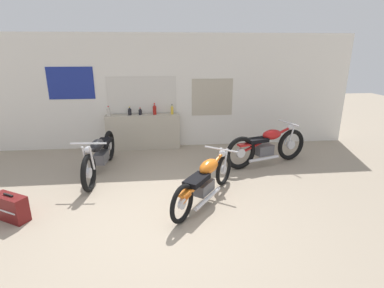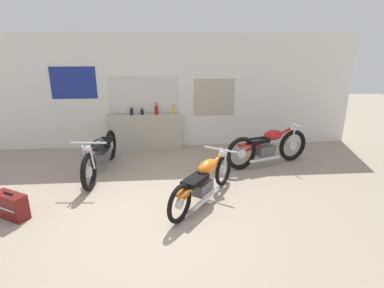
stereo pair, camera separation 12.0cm
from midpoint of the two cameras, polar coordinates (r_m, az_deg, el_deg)
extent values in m
plane|color=gray|center=(4.58, -6.45, -14.69)|extent=(24.00, 24.00, 0.00)
cube|color=silver|center=(7.61, -6.09, 9.81)|extent=(10.00, 0.06, 2.80)
cube|color=silver|center=(7.60, -8.72, 9.26)|extent=(1.64, 0.01, 0.84)
cube|color=beige|center=(7.60, -8.72, 9.26)|extent=(1.70, 0.01, 0.90)
cube|color=#B2A893|center=(7.70, 4.67, 8.87)|extent=(1.04, 0.01, 0.92)
cube|color=navy|center=(7.86, -21.25, 10.80)|extent=(1.08, 0.01, 0.76)
cube|color=#B7AD99|center=(7.65, -8.47, 2.37)|extent=(1.82, 0.28, 0.87)
cylinder|color=#B7B2A8|center=(7.58, -14.79, 5.90)|extent=(0.08, 0.08, 0.17)
cone|color=#B7B2A8|center=(7.56, -14.86, 6.72)|extent=(0.07, 0.07, 0.05)
cylinder|color=red|center=(7.55, -14.88, 6.97)|extent=(0.03, 0.03, 0.02)
cylinder|color=black|center=(7.56, -10.99, 6.04)|extent=(0.09, 0.09, 0.15)
cone|color=black|center=(7.54, -11.04, 6.75)|extent=(0.07, 0.07, 0.04)
cylinder|color=gold|center=(7.54, -11.05, 6.97)|extent=(0.03, 0.03, 0.02)
cylinder|color=black|center=(7.55, -9.04, 6.03)|extent=(0.08, 0.08, 0.13)
cone|color=black|center=(7.53, -9.07, 6.63)|extent=(0.07, 0.07, 0.03)
cylinder|color=red|center=(7.53, -9.08, 6.81)|extent=(0.03, 0.03, 0.01)
cylinder|color=maroon|center=(7.51, -6.35, 6.39)|extent=(0.09, 0.09, 0.21)
cone|color=maroon|center=(7.48, -6.39, 7.38)|extent=(0.07, 0.07, 0.06)
cylinder|color=red|center=(7.48, -6.40, 7.68)|extent=(0.03, 0.03, 0.02)
cylinder|color=gold|center=(7.50, -3.03, 6.36)|extent=(0.07, 0.07, 0.18)
cone|color=gold|center=(7.47, -3.05, 7.22)|extent=(0.06, 0.06, 0.05)
cylinder|color=black|center=(7.47, -3.05, 7.49)|extent=(0.03, 0.03, 0.02)
torus|color=black|center=(5.65, -18.49, -5.10)|extent=(0.14, 0.69, 0.68)
cylinder|color=silver|center=(5.65, -18.49, -5.10)|extent=(0.08, 0.19, 0.19)
torus|color=black|center=(7.04, -14.75, -0.21)|extent=(0.14, 0.69, 0.68)
cylinder|color=silver|center=(7.04, -14.75, -0.21)|extent=(0.08, 0.19, 0.19)
cube|color=#4C4C51|center=(6.41, -16.21, -2.29)|extent=(0.25, 0.45, 0.21)
cylinder|color=black|center=(6.35, -16.37, -0.56)|extent=(0.16, 1.41, 0.43)
ellipsoid|color=black|center=(6.13, -16.96, -0.14)|extent=(0.28, 0.54, 0.22)
cube|color=black|center=(6.55, -15.86, 0.37)|extent=(0.28, 0.54, 0.08)
cube|color=black|center=(6.91, -15.04, 0.83)|extent=(0.16, 0.32, 0.04)
cylinder|color=silver|center=(5.61, -17.92, -2.46)|extent=(0.05, 0.18, 0.49)
cylinder|color=silver|center=(5.65, -19.08, -2.44)|extent=(0.05, 0.18, 0.49)
cylinder|color=silver|center=(5.62, -18.52, 0.22)|extent=(0.64, 0.08, 0.03)
sphere|color=silver|center=(5.60, -18.60, -0.94)|extent=(0.13, 0.13, 0.13)
cylinder|color=silver|center=(6.60, -17.04, -3.07)|extent=(0.13, 0.85, 0.06)
torus|color=black|center=(7.13, 19.05, -0.27)|extent=(0.71, 0.32, 0.71)
cylinder|color=silver|center=(7.13, 19.05, -0.27)|extent=(0.21, 0.13, 0.20)
torus|color=black|center=(6.34, 9.89, -1.76)|extent=(0.71, 0.32, 0.71)
cylinder|color=silver|center=(6.34, 9.89, -1.76)|extent=(0.21, 0.13, 0.20)
cube|color=#4C4C51|center=(6.68, 14.27, -1.19)|extent=(0.43, 0.33, 0.22)
cylinder|color=#B21919|center=(6.61, 14.41, 0.56)|extent=(1.18, 0.44, 0.45)
ellipsoid|color=#B21919|center=(6.68, 15.69, 1.66)|extent=(0.51, 0.37, 0.22)
cube|color=black|center=(6.48, 13.01, 0.64)|extent=(0.51, 0.37, 0.08)
cube|color=#B21919|center=(6.32, 10.59, -0.22)|extent=(0.30, 0.22, 0.04)
cylinder|color=silver|center=(7.05, 18.54, 1.83)|extent=(0.17, 0.09, 0.52)
cylinder|color=silver|center=(6.97, 19.18, 1.57)|extent=(0.17, 0.09, 0.52)
cylinder|color=silver|center=(6.90, 18.65, 3.73)|extent=(0.23, 0.62, 0.03)
sphere|color=silver|center=(6.97, 18.94, 2.97)|extent=(0.13, 0.13, 0.13)
cylinder|color=silver|center=(6.56, 14.25, -2.84)|extent=(0.72, 0.29, 0.06)
torus|color=black|center=(5.61, 6.60, -4.92)|extent=(0.40, 0.52, 0.59)
cylinder|color=silver|center=(5.61, 6.60, -4.92)|extent=(0.14, 0.16, 0.17)
torus|color=black|center=(4.44, -1.58, -11.27)|extent=(0.40, 0.52, 0.59)
cylinder|color=silver|center=(4.44, -1.58, -11.27)|extent=(0.14, 0.16, 0.17)
cube|color=#4C4C51|center=(4.95, 2.61, -8.22)|extent=(0.42, 0.46, 0.18)
cylinder|color=orange|center=(4.87, 2.64, -6.31)|extent=(0.83, 1.12, 0.39)
ellipsoid|color=orange|center=(4.98, 3.72, -4.30)|extent=(0.49, 0.55, 0.22)
cube|color=black|center=(4.68, 1.34, -6.84)|extent=(0.49, 0.55, 0.08)
cube|color=orange|center=(4.44, -0.97, -9.18)|extent=(0.29, 0.32, 0.04)
cylinder|color=silver|center=(5.49, 5.79, -2.92)|extent=(0.13, 0.16, 0.43)
cylinder|color=silver|center=(5.44, 6.93, -3.15)|extent=(0.13, 0.16, 0.43)
cylinder|color=silver|center=(5.32, 6.10, -1.04)|extent=(0.54, 0.40, 0.03)
sphere|color=silver|center=(5.41, 6.34, -1.87)|extent=(0.13, 0.13, 0.13)
cylinder|color=silver|center=(4.87, 3.46, -10.30)|extent=(0.53, 0.69, 0.06)
cube|color=maroon|center=(5.31, -30.67, -10.05)|extent=(0.59, 0.47, 0.39)
cube|color=silver|center=(5.26, -31.66, -10.49)|extent=(0.41, 0.25, 0.02)
cube|color=black|center=(5.22, -31.03, -8.00)|extent=(0.18, 0.12, 0.02)
camera|label=1|loc=(0.06, -89.40, 0.19)|focal=28.00mm
camera|label=2|loc=(0.06, 90.60, -0.19)|focal=28.00mm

